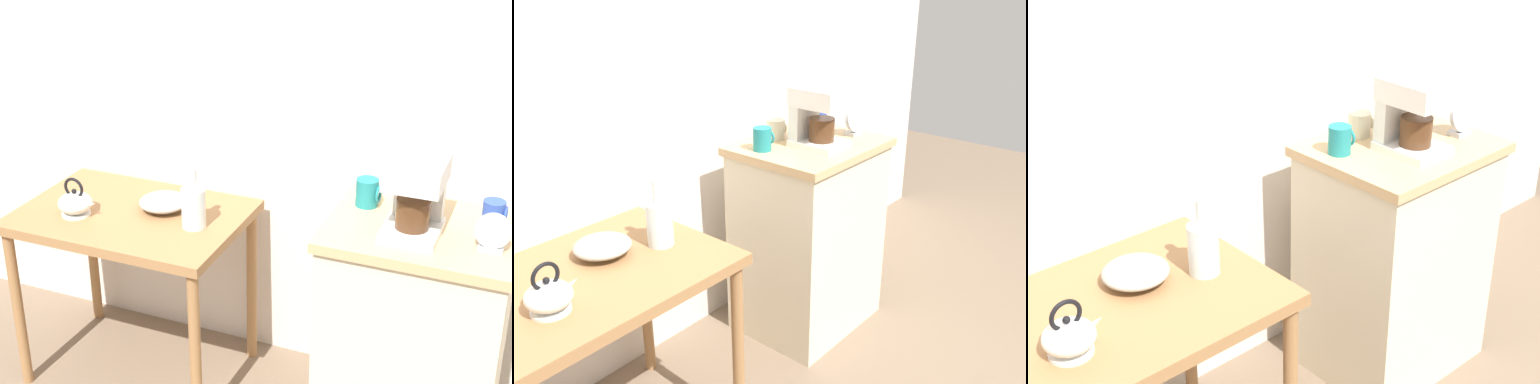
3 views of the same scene
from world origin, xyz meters
TOP-DOWN VIEW (x-y plane):
  - back_wall at (0.10, 0.49)m, footprint 4.40×0.10m
  - wooden_table at (-0.58, 0.07)m, footprint 0.88×0.61m
  - kitchen_counter at (0.57, 0.05)m, footprint 0.64×0.52m
  - bowl_stoneware at (-0.47, 0.14)m, footprint 0.19×0.19m
  - teakettle at (-0.76, -0.03)m, footprint 0.16×0.13m
  - glass_carafe_vase at (-0.29, 0.05)m, footprint 0.09×0.09m
  - coffee_maker at (0.54, 0.00)m, footprint 0.18×0.22m
  - mug_small_cream at (0.52, 0.20)m, footprint 0.09×0.08m
  - mug_blue at (0.78, 0.15)m, footprint 0.08×0.07m
  - mug_dark_teal at (0.35, 0.14)m, footprint 0.09×0.08m
  - table_clock at (0.80, -0.03)m, footprint 0.11×0.06m

SIDE VIEW (x-z plane):
  - kitchen_counter at x=0.57m, z-range 0.00..0.92m
  - wooden_table at x=-0.58m, z-range 0.28..1.03m
  - bowl_stoneware at x=-0.47m, z-range 0.75..0.81m
  - teakettle at x=-0.76m, z-range 0.72..0.88m
  - glass_carafe_vase at x=-0.29m, z-range 0.71..0.95m
  - mug_blue at x=0.78m, z-range 0.92..1.00m
  - mug_small_cream at x=0.52m, z-range 0.92..1.01m
  - mug_dark_teal at x=0.35m, z-range 0.92..1.02m
  - table_clock at x=0.80m, z-range 0.91..1.03m
  - coffee_maker at x=0.54m, z-range 0.93..1.19m
  - back_wall at x=0.10m, z-range 0.00..2.80m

